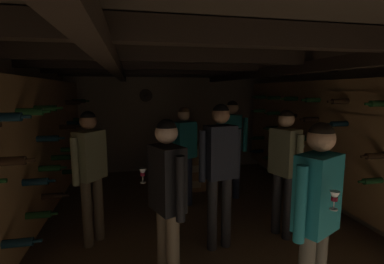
{
  "coord_description": "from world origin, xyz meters",
  "views": [
    {
      "loc": [
        -0.88,
        -3.47,
        1.9
      ],
      "look_at": [
        0.02,
        0.76,
        1.26
      ],
      "focal_mm": 26.64,
      "sensor_mm": 36.0,
      "label": 1
    }
  ],
  "objects_px": {
    "person_guest_near_left": "(167,192)",
    "person_guest_mid_left": "(91,165)",
    "display_bottle": "(195,136)",
    "person_host_center": "(220,162)",
    "person_guest_near_right": "(316,208)",
    "person_guest_rear_center": "(184,148)",
    "person_guest_far_right": "(232,139)",
    "person_guest_mid_right": "(284,161)",
    "wine_crate_stack": "(191,167)"
  },
  "relations": [
    {
      "from": "person_host_center",
      "to": "person_guest_far_right",
      "type": "relative_size",
      "value": 1.01
    },
    {
      "from": "wine_crate_stack",
      "to": "person_guest_mid_right",
      "type": "height_order",
      "value": "person_guest_mid_right"
    },
    {
      "from": "person_guest_near_left",
      "to": "person_guest_mid_left",
      "type": "relative_size",
      "value": 1.0
    },
    {
      "from": "display_bottle",
      "to": "person_guest_rear_center",
      "type": "bearing_deg",
      "value": -114.29
    },
    {
      "from": "person_guest_near_left",
      "to": "person_guest_mid_left",
      "type": "distance_m",
      "value": 1.36
    },
    {
      "from": "person_host_center",
      "to": "person_guest_near_right",
      "type": "distance_m",
      "value": 1.34
    },
    {
      "from": "display_bottle",
      "to": "person_guest_mid_left",
      "type": "bearing_deg",
      "value": -135.01
    },
    {
      "from": "person_guest_near_right",
      "to": "person_guest_rear_center",
      "type": "xyz_separation_m",
      "value": [
        -0.54,
        2.6,
        -0.02
      ]
    },
    {
      "from": "person_guest_mid_right",
      "to": "person_guest_rear_center",
      "type": "xyz_separation_m",
      "value": [
        -1.08,
        1.2,
        -0.02
      ]
    },
    {
      "from": "person_host_center",
      "to": "wine_crate_stack",
      "type": "bearing_deg",
      "value": 87.63
    },
    {
      "from": "display_bottle",
      "to": "person_guest_mid_right",
      "type": "xyz_separation_m",
      "value": [
        0.72,
        -2.0,
        -0.03
      ]
    },
    {
      "from": "display_bottle",
      "to": "person_guest_rear_center",
      "type": "height_order",
      "value": "person_guest_rear_center"
    },
    {
      "from": "wine_crate_stack",
      "to": "person_guest_rear_center",
      "type": "distance_m",
      "value": 0.98
    },
    {
      "from": "wine_crate_stack",
      "to": "person_guest_near_left",
      "type": "distance_m",
      "value": 2.9
    },
    {
      "from": "person_guest_near_right",
      "to": "person_guest_rear_center",
      "type": "distance_m",
      "value": 2.65
    },
    {
      "from": "display_bottle",
      "to": "person_host_center",
      "type": "xyz_separation_m",
      "value": [
        -0.17,
        -2.11,
        0.03
      ]
    },
    {
      "from": "wine_crate_stack",
      "to": "person_guest_rear_center",
      "type": "xyz_separation_m",
      "value": [
        -0.27,
        -0.77,
        0.54
      ]
    },
    {
      "from": "person_guest_mid_right",
      "to": "person_guest_far_right",
      "type": "distance_m",
      "value": 1.43
    },
    {
      "from": "display_bottle",
      "to": "person_guest_rear_center",
      "type": "distance_m",
      "value": 0.88
    },
    {
      "from": "person_guest_mid_right",
      "to": "person_guest_mid_left",
      "type": "bearing_deg",
      "value": 172.15
    },
    {
      "from": "person_guest_near_left",
      "to": "person_guest_mid_right",
      "type": "xyz_separation_m",
      "value": [
        1.59,
        0.77,
        0.0
      ]
    },
    {
      "from": "person_guest_mid_left",
      "to": "person_guest_mid_right",
      "type": "relative_size",
      "value": 1.0
    },
    {
      "from": "wine_crate_stack",
      "to": "person_guest_near_right",
      "type": "height_order",
      "value": "person_guest_near_right"
    },
    {
      "from": "person_guest_rear_center",
      "to": "display_bottle",
      "type": "bearing_deg",
      "value": 65.71
    },
    {
      "from": "wine_crate_stack",
      "to": "person_guest_near_left",
      "type": "relative_size",
      "value": 0.54
    },
    {
      "from": "person_guest_rear_center",
      "to": "person_guest_near_left",
      "type": "bearing_deg",
      "value": -104.68
    },
    {
      "from": "person_guest_near_right",
      "to": "person_guest_mid_left",
      "type": "bearing_deg",
      "value": 137.13
    },
    {
      "from": "display_bottle",
      "to": "person_guest_near_left",
      "type": "relative_size",
      "value": 0.21
    },
    {
      "from": "wine_crate_stack",
      "to": "person_guest_mid_right",
      "type": "relative_size",
      "value": 0.54
    },
    {
      "from": "person_guest_mid_right",
      "to": "person_guest_far_right",
      "type": "xyz_separation_m",
      "value": [
        -0.19,
        1.42,
        0.05
      ]
    },
    {
      "from": "wine_crate_stack",
      "to": "person_guest_near_left",
      "type": "xyz_separation_m",
      "value": [
        -0.79,
        -2.74,
        0.55
      ]
    },
    {
      "from": "person_guest_near_left",
      "to": "person_guest_near_right",
      "type": "height_order",
      "value": "person_guest_near_right"
    },
    {
      "from": "display_bottle",
      "to": "person_guest_far_right",
      "type": "height_order",
      "value": "person_guest_far_right"
    },
    {
      "from": "person_host_center",
      "to": "person_guest_far_right",
      "type": "bearing_deg",
      "value": 65.5
    },
    {
      "from": "person_guest_near_left",
      "to": "person_guest_mid_left",
      "type": "height_order",
      "value": "person_guest_mid_left"
    },
    {
      "from": "wine_crate_stack",
      "to": "person_guest_rear_center",
      "type": "bearing_deg",
      "value": -109.74
    },
    {
      "from": "display_bottle",
      "to": "person_guest_mid_right",
      "type": "height_order",
      "value": "person_guest_mid_right"
    },
    {
      "from": "person_guest_near_left",
      "to": "person_guest_far_right",
      "type": "relative_size",
      "value": 0.96
    },
    {
      "from": "person_guest_near_left",
      "to": "wine_crate_stack",
      "type": "bearing_deg",
      "value": 73.87
    },
    {
      "from": "person_guest_mid_right",
      "to": "person_guest_near_right",
      "type": "height_order",
      "value": "person_guest_near_right"
    },
    {
      "from": "person_guest_mid_right",
      "to": "person_guest_rear_center",
      "type": "bearing_deg",
      "value": 131.88
    },
    {
      "from": "display_bottle",
      "to": "person_guest_far_right",
      "type": "xyz_separation_m",
      "value": [
        0.52,
        -0.59,
        0.02
      ]
    },
    {
      "from": "wine_crate_stack",
      "to": "display_bottle",
      "type": "bearing_deg",
      "value": 22.85
    },
    {
      "from": "display_bottle",
      "to": "person_host_center",
      "type": "distance_m",
      "value": 2.12
    },
    {
      "from": "wine_crate_stack",
      "to": "person_host_center",
      "type": "height_order",
      "value": "person_host_center"
    },
    {
      "from": "person_guest_mid_right",
      "to": "display_bottle",
      "type": "bearing_deg",
      "value": 109.65
    },
    {
      "from": "person_guest_near_left",
      "to": "person_guest_near_right",
      "type": "distance_m",
      "value": 1.23
    },
    {
      "from": "person_guest_near_left",
      "to": "person_guest_far_right",
      "type": "xyz_separation_m",
      "value": [
        1.4,
        2.19,
        0.05
      ]
    },
    {
      "from": "person_guest_near_right",
      "to": "person_guest_rear_center",
      "type": "height_order",
      "value": "person_guest_near_right"
    },
    {
      "from": "person_host_center",
      "to": "person_guest_rear_center",
      "type": "distance_m",
      "value": 1.32
    }
  ]
}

